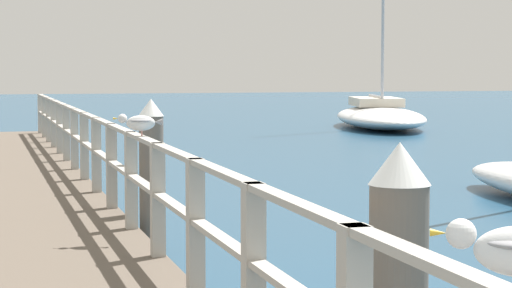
% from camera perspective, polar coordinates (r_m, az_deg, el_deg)
% --- Properties ---
extents(pier_deck, '(2.45, 26.44, 0.39)m').
position_cam_1_polar(pier_deck, '(13.17, -14.34, -3.77)').
color(pier_deck, brown).
rests_on(pier_deck, ground_plane).
extents(pier_railing, '(0.12, 24.96, 1.01)m').
position_cam_1_polar(pier_railing, '(13.16, -9.42, -0.11)').
color(pier_railing, '#B2ADA3').
rests_on(pier_railing, pier_deck).
extents(dock_piling_far, '(0.29, 0.29, 1.71)m').
position_cam_1_polar(dock_piling_far, '(11.12, -6.20, -1.67)').
color(dock_piling_far, '#6B6056').
rests_on(dock_piling_far, ground_plane).
extents(seagull_background, '(0.47, 0.22, 0.21)m').
position_cam_1_polar(seagull_background, '(9.41, -6.88, 1.29)').
color(seagull_background, white).
rests_on(seagull_background, pier_railing).
extents(boat_2, '(4.65, 8.48, 10.63)m').
position_cam_1_polar(boat_2, '(33.70, 7.32, 1.69)').
color(boat_2, white).
rests_on(boat_2, ground_plane).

